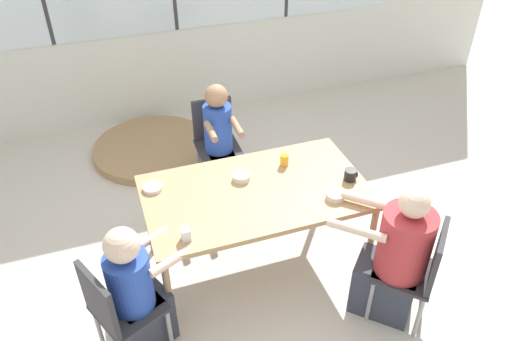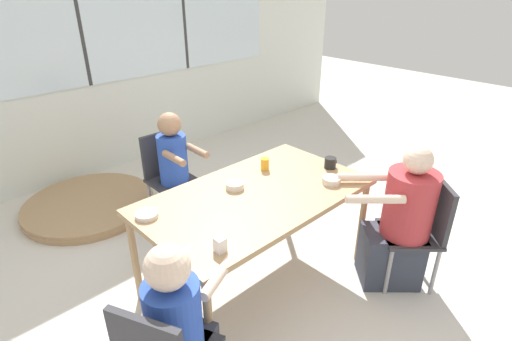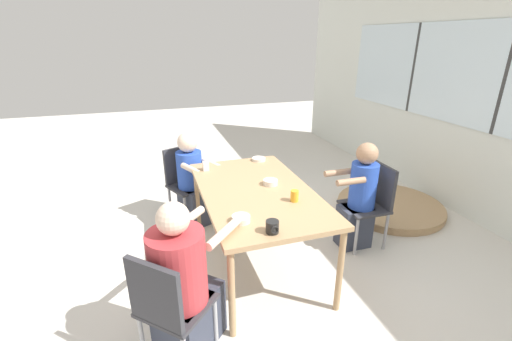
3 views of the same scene
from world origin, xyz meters
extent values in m
plane|color=beige|center=(0.00, 0.00, 0.00)|extent=(16.00, 16.00, 0.00)
cube|color=tan|center=(0.00, 0.00, 0.75)|extent=(1.65, 0.95, 0.04)
cylinder|color=tan|center=(-0.78, -0.43, 0.37)|extent=(0.05, 0.05, 0.73)
cylinder|color=tan|center=(0.78, -0.43, 0.37)|extent=(0.05, 0.05, 0.73)
cylinder|color=tan|center=(-0.78, 0.43, 0.37)|extent=(0.05, 0.05, 0.73)
cylinder|color=tan|center=(0.78, 0.43, 0.37)|extent=(0.05, 0.05, 0.73)
cube|color=#333338|center=(-1.04, -0.48, 0.42)|extent=(0.53, 0.53, 0.03)
cube|color=#333338|center=(-1.20, -0.55, 0.65)|extent=(0.19, 0.36, 0.42)
cylinder|color=#99999E|center=(-0.96, -0.25, 0.21)|extent=(0.03, 0.03, 0.41)
cylinder|color=#99999E|center=(-0.82, -0.56, 0.21)|extent=(0.03, 0.03, 0.41)
cylinder|color=#99999E|center=(-1.27, -0.39, 0.21)|extent=(0.03, 0.03, 0.41)
cube|color=#333338|center=(0.82, -0.80, 0.42)|extent=(0.57, 0.57, 0.03)
cube|color=#333338|center=(0.95, -0.92, 0.65)|extent=(0.29, 0.30, 0.42)
cylinder|color=#99999E|center=(0.58, -0.80, 0.21)|extent=(0.03, 0.03, 0.41)
cylinder|color=#99999E|center=(0.82, -0.56, 0.21)|extent=(0.03, 0.03, 0.41)
cylinder|color=#99999E|center=(0.83, -1.04, 0.21)|extent=(0.03, 0.03, 0.41)
cylinder|color=#99999E|center=(1.06, -0.79, 0.21)|extent=(0.03, 0.03, 0.41)
cube|color=#333338|center=(0.02, 1.15, 0.42)|extent=(0.41, 0.41, 0.03)
cube|color=#333338|center=(0.02, 1.33, 0.65)|extent=(0.38, 0.04, 0.42)
cylinder|color=#99999E|center=(0.18, 0.97, 0.21)|extent=(0.03, 0.03, 0.41)
cylinder|color=#99999E|center=(-0.16, 0.98, 0.21)|extent=(0.03, 0.03, 0.41)
cylinder|color=#99999E|center=(0.19, 1.31, 0.21)|extent=(0.03, 0.03, 0.41)
cylinder|color=#99999E|center=(-0.15, 1.32, 0.21)|extent=(0.03, 0.03, 0.41)
cube|color=#333847|center=(-0.95, -0.44, 0.22)|extent=(0.41, 0.37, 0.44)
cylinder|color=#284CB7|center=(-1.00, -0.46, 0.64)|extent=(0.28, 0.28, 0.42)
sphere|color=beige|center=(-1.00, -0.46, 0.96)|extent=(0.22, 0.22, 0.22)
cylinder|color=beige|center=(-0.84, -0.25, 0.75)|extent=(0.31, 0.18, 0.06)
cylinder|color=beige|center=(-0.73, -0.48, 0.75)|extent=(0.31, 0.18, 0.06)
cube|color=#333847|center=(0.74, -0.72, 0.22)|extent=(0.54, 0.53, 0.44)
cylinder|color=#B23338|center=(0.80, -0.77, 0.69)|extent=(0.36, 0.36, 0.50)
sphere|color=beige|center=(0.80, -0.77, 1.04)|extent=(0.20, 0.20, 0.20)
cylinder|color=beige|center=(0.46, -0.67, 0.82)|extent=(0.33, 0.32, 0.06)
cylinder|color=beige|center=(0.69, -0.44, 0.82)|extent=(0.33, 0.32, 0.06)
cube|color=#333847|center=(0.01, 1.05, 0.22)|extent=(0.24, 0.32, 0.44)
cylinder|color=#284CB7|center=(0.02, 1.11, 0.67)|extent=(0.26, 0.26, 0.46)
sphere|color=#A37A5B|center=(0.02, 1.11, 1.00)|extent=(0.21, 0.21, 0.21)
cylinder|color=#A37A5B|center=(0.13, 0.88, 0.79)|extent=(0.06, 0.29, 0.06)
cylinder|color=#A37A5B|center=(-0.11, 0.88, 0.79)|extent=(0.06, 0.29, 0.06)
cylinder|color=black|center=(0.71, -0.11, 0.82)|extent=(0.09, 0.09, 0.09)
torus|color=black|center=(0.76, -0.11, 0.82)|extent=(0.01, 0.06, 0.06)
cylinder|color=gold|center=(0.32, 0.23, 0.82)|extent=(0.07, 0.07, 0.09)
cube|color=silver|center=(-0.60, -0.34, 0.82)|extent=(0.06, 0.06, 0.09)
cylinder|color=silver|center=(-0.06, 0.16, 0.80)|extent=(0.13, 0.13, 0.05)
cylinder|color=silver|center=(0.51, -0.28, 0.80)|extent=(0.14, 0.14, 0.05)
cylinder|color=silver|center=(-0.72, 0.26, 0.79)|extent=(0.15, 0.15, 0.03)
cylinder|color=tan|center=(-0.52, 1.93, 0.01)|extent=(1.28, 1.28, 0.03)
cylinder|color=tan|center=(-0.52, 1.93, 0.04)|extent=(1.29, 1.29, 0.03)
cylinder|color=tan|center=(-0.52, 1.93, 0.07)|extent=(1.28, 1.28, 0.03)
camera|label=1|loc=(-0.95, -2.72, 3.06)|focal=35.00mm
camera|label=2|loc=(-1.71, -1.79, 2.17)|focal=28.00mm
camera|label=3|loc=(2.63, -0.84, 2.03)|focal=24.00mm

